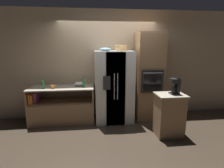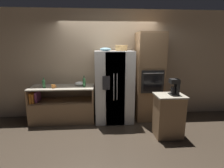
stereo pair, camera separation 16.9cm
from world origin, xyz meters
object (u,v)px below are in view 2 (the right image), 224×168
(refrigerator, at_px, (114,87))
(wicker_basket, at_px, (121,48))
(fruit_bowl, at_px, (105,49))
(wall_oven, at_px, (149,77))
(bottle_tall, at_px, (44,83))
(mug, at_px, (53,86))
(coffee_maker, at_px, (175,86))
(bottle_short, at_px, (84,82))
(mixing_bowl, at_px, (80,84))

(refrigerator, relative_size, wicker_basket, 5.79)
(refrigerator, distance_m, fruit_bowl, 0.95)
(wall_oven, height_order, bottle_tall, wall_oven)
(wall_oven, relative_size, mug, 17.78)
(bottle_tall, height_order, mug, bottle_tall)
(wicker_basket, height_order, bottle_tall, wicker_basket)
(wicker_basket, xyz_separation_m, coffee_maker, (0.99, -0.97, -0.75))
(bottle_tall, height_order, coffee_maker, coffee_maker)
(wall_oven, bearing_deg, mug, -176.67)
(refrigerator, height_order, coffee_maker, refrigerator)
(refrigerator, relative_size, bottle_short, 6.36)
(wall_oven, distance_m, wicker_basket, 1.03)
(coffee_maker, bearing_deg, bottle_short, 154.80)
(fruit_bowl, relative_size, mixing_bowl, 1.05)
(wall_oven, bearing_deg, wicker_basket, 179.88)
(bottle_tall, bearing_deg, wicker_basket, 2.81)
(coffee_maker, bearing_deg, mixing_bowl, 152.28)
(refrigerator, height_order, wicker_basket, wicker_basket)
(refrigerator, xyz_separation_m, mug, (-1.47, -0.08, 0.05))
(coffee_maker, bearing_deg, wall_oven, 105.34)
(bottle_short, xyz_separation_m, mug, (-0.73, -0.07, -0.08))
(refrigerator, bearing_deg, mixing_bowl, 169.73)
(wall_oven, height_order, coffee_maker, wall_oven)
(fruit_bowl, xyz_separation_m, mug, (-1.26, -0.02, -0.87))
(mixing_bowl, bearing_deg, coffee_maker, -27.72)
(bottle_tall, relative_size, mug, 1.99)
(wall_oven, xyz_separation_m, mixing_bowl, (-1.77, 0.10, -0.17))
(wicker_basket, bearing_deg, mug, -175.17)
(wicker_basket, height_order, bottle_short, wicker_basket)
(refrigerator, height_order, mug, refrigerator)
(mug, bearing_deg, bottle_short, 5.17)
(wall_oven, xyz_separation_m, coffee_maker, (0.27, -0.97, -0.02))
(wicker_basket, relative_size, bottle_short, 1.10)
(fruit_bowl, xyz_separation_m, coffee_maker, (1.38, -0.85, -0.72))
(wall_oven, bearing_deg, refrigerator, -176.37)
(wicker_basket, xyz_separation_m, mug, (-1.65, -0.14, -0.91))
(wicker_basket, bearing_deg, bottle_tall, -177.19)
(bottle_short, relative_size, mixing_bowl, 1.10)
(bottle_short, distance_m, coffee_maker, 2.11)
(bottle_tall, distance_m, coffee_maker, 3.01)
(mug, bearing_deg, coffee_maker, -17.51)
(wall_oven, distance_m, fruit_bowl, 1.32)
(refrigerator, height_order, mixing_bowl, refrigerator)
(fruit_bowl, distance_m, coffee_maker, 1.78)
(wall_oven, height_order, bottle_short, wall_oven)
(fruit_bowl, distance_m, mug, 1.53)
(bottle_tall, bearing_deg, mug, -11.29)
(fruit_bowl, bearing_deg, mug, -178.97)
(wall_oven, xyz_separation_m, bottle_short, (-1.64, -0.07, -0.09))
(wicker_basket, distance_m, bottle_short, 1.24)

